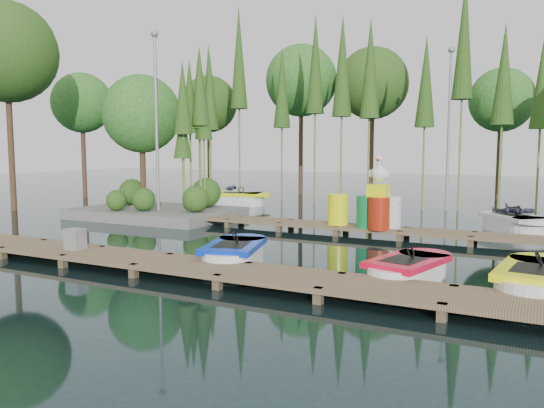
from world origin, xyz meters
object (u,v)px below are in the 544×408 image
at_px(utility_cabinet, 75,239).
at_px(yellow_barrel, 338,209).
at_px(island, 154,139).
at_px(boat_blue, 235,255).
at_px(drum_cluster, 379,207).
at_px(boat_yellow_far, 239,199).
at_px(boat_red, 408,271).

height_order(utility_cabinet, yellow_barrel, yellow_barrel).
height_order(island, boat_blue, island).
bearing_deg(drum_cluster, boat_blue, -109.87).
xyz_separation_m(boat_blue, boat_yellow_far, (-6.75, 11.64, 0.06)).
xyz_separation_m(island, yellow_barrel, (8.20, -0.79, -2.38)).
bearing_deg(yellow_barrel, boat_yellow_far, 140.48).
distance_m(boat_blue, utility_cabinet, 4.00).
relative_size(boat_red, yellow_barrel, 2.66).
bearing_deg(boat_yellow_far, island, -91.58).
xyz_separation_m(yellow_barrel, drum_cluster, (1.39, -0.16, 0.17)).
distance_m(boat_red, drum_cluster, 5.66).
bearing_deg(yellow_barrel, utility_cabinet, -121.61).
bearing_deg(boat_red, yellow_barrel, 137.57).
bearing_deg(utility_cabinet, island, 116.55).
bearing_deg(island, boat_yellow_far, 80.46).
distance_m(boat_yellow_far, drum_cluster, 10.71).
bearing_deg(utility_cabinet, boat_red, 11.87).
distance_m(boat_red, utility_cabinet, 7.98).
height_order(island, utility_cabinet, island).
height_order(boat_yellow_far, yellow_barrel, boat_yellow_far).
height_order(boat_blue, drum_cluster, drum_cluster).
distance_m(island, drum_cluster, 9.89).
relative_size(boat_red, utility_cabinet, 5.16).
xyz_separation_m(island, drum_cluster, (9.60, -0.95, -2.21)).
bearing_deg(boat_red, boat_blue, -162.12).
distance_m(boat_blue, boat_yellow_far, 13.46).
distance_m(island, utility_cabinet, 9.10).
height_order(utility_cabinet, drum_cluster, drum_cluster).
height_order(boat_red, drum_cluster, drum_cluster).
distance_m(boat_blue, boat_red, 4.08).
bearing_deg(island, boat_blue, -39.98).
bearing_deg(boat_red, drum_cluster, 126.47).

